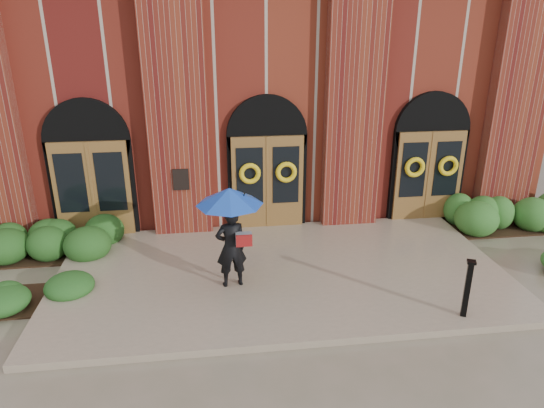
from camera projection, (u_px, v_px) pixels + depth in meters
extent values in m
plane|color=gray|center=(282.00, 279.00, 10.87)|extent=(90.00, 90.00, 0.00)
cube|color=gray|center=(281.00, 273.00, 10.98)|extent=(10.00, 5.30, 0.15)
cube|color=maroon|center=(247.00, 76.00, 17.88)|extent=(16.00, 12.00, 7.00)
cube|color=black|center=(181.00, 180.00, 12.30)|extent=(0.40, 0.05, 0.55)
cube|color=maroon|center=(176.00, 105.00, 11.88)|extent=(1.50, 0.45, 7.00)
cube|color=maroon|center=(354.00, 101.00, 12.43)|extent=(1.50, 0.45, 7.00)
cube|color=maroon|center=(517.00, 98.00, 12.97)|extent=(1.50, 0.45, 7.00)
cube|color=brown|center=(93.00, 189.00, 12.34)|extent=(1.90, 0.10, 2.50)
cylinder|color=black|center=(87.00, 140.00, 12.03)|extent=(2.10, 0.22, 2.10)
cube|color=brown|center=(268.00, 182.00, 12.88)|extent=(1.90, 0.10, 2.50)
cylinder|color=black|center=(267.00, 135.00, 12.57)|extent=(2.10, 0.22, 2.10)
cube|color=brown|center=(428.00, 176.00, 13.43)|extent=(1.90, 0.10, 2.50)
cylinder|color=black|center=(432.00, 130.00, 13.12)|extent=(2.10, 0.22, 2.10)
torus|color=yellow|center=(250.00, 174.00, 12.61)|extent=(0.57, 0.13, 0.57)
torus|color=yellow|center=(286.00, 172.00, 12.72)|extent=(0.57, 0.13, 0.57)
torus|color=yellow|center=(415.00, 167.00, 13.15)|extent=(0.57, 0.13, 0.57)
torus|color=yellow|center=(448.00, 166.00, 13.27)|extent=(0.57, 0.13, 0.57)
imported|color=black|center=(231.00, 247.00, 10.04)|extent=(0.70, 0.52, 1.77)
cone|color=#1745B5|center=(229.00, 196.00, 9.64)|extent=(1.56, 1.56, 0.35)
cylinder|color=black|center=(233.00, 219.00, 9.77)|extent=(0.02, 0.02, 0.59)
cube|color=#A1A3A6|center=(244.00, 239.00, 9.86)|extent=(0.35, 0.21, 0.26)
cube|color=maroon|center=(244.00, 241.00, 9.77)|extent=(0.33, 0.07, 0.26)
cube|color=black|center=(467.00, 290.00, 9.06)|extent=(0.13, 0.13, 1.12)
cube|color=black|center=(472.00, 262.00, 8.86)|extent=(0.21, 0.21, 0.04)
ellipsoid|color=#1F4A18|center=(62.00, 239.00, 11.93)|extent=(3.03, 1.21, 0.78)
ellipsoid|color=#2B5E21|center=(512.00, 211.00, 13.58)|extent=(3.39, 1.36, 0.87)
ellipsoid|color=#204C1A|center=(39.00, 291.00, 9.95)|extent=(1.34, 1.15, 0.47)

